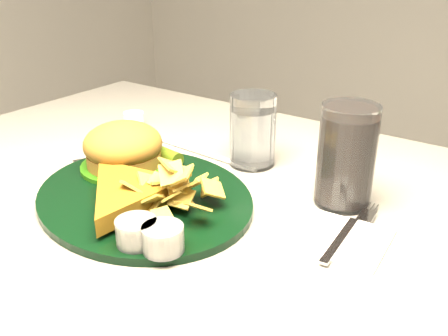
# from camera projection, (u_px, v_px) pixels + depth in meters

# --- Properties ---
(dinner_plate) EXTENTS (0.41, 0.38, 0.08)m
(dinner_plate) POSITION_uv_depth(u_px,v_px,m) (142.00, 175.00, 0.69)
(dinner_plate) COLOR black
(dinner_plate) RESTS_ON table
(water_glass) EXTENTS (0.09, 0.09, 0.12)m
(water_glass) POSITION_uv_depth(u_px,v_px,m) (253.00, 130.00, 0.79)
(water_glass) COLOR white
(water_glass) RESTS_ON table
(cola_glass) EXTENTS (0.10, 0.10, 0.14)m
(cola_glass) POSITION_uv_depth(u_px,v_px,m) (346.00, 156.00, 0.67)
(cola_glass) COLOR black
(cola_glass) RESTS_ON table
(fork_napkin) EXTENTS (0.12, 0.16, 0.01)m
(fork_napkin) POSITION_uv_depth(u_px,v_px,m) (343.00, 237.00, 0.60)
(fork_napkin) COLOR white
(fork_napkin) RESTS_ON table
(spoon) EXTENTS (0.10, 0.14, 0.01)m
(spoon) POSITION_uv_depth(u_px,v_px,m) (104.00, 155.00, 0.84)
(spoon) COLOR silver
(spoon) RESTS_ON table
(ramekin) EXTENTS (0.04, 0.04, 0.03)m
(ramekin) POSITION_uv_depth(u_px,v_px,m) (134.00, 119.00, 0.99)
(ramekin) COLOR white
(ramekin) RESTS_ON table
(wrapped_straw) EXTENTS (0.23, 0.09, 0.01)m
(wrapped_straw) POSITION_uv_depth(u_px,v_px,m) (202.00, 152.00, 0.85)
(wrapped_straw) COLOR white
(wrapped_straw) RESTS_ON table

